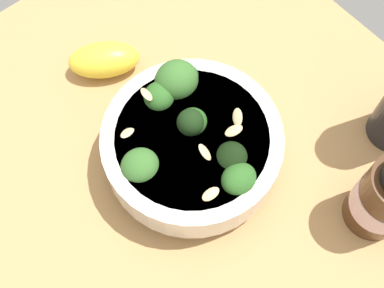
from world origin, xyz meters
The scene contains 3 objects.
ground_plane centered at (0.00, 0.00, -2.26)cm, with size 57.73×57.73×4.52cm, color tan.
bowl_of_broccoli centered at (1.19, 1.61, 3.89)cm, with size 17.94×17.94×8.81cm.
lemon_wedge centered at (-13.66, 1.32, 1.91)cm, with size 8.03×4.25×3.82cm, color yellow.
Camera 1 is at (17.89, -12.42, 50.35)cm, focal length 47.92 mm.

